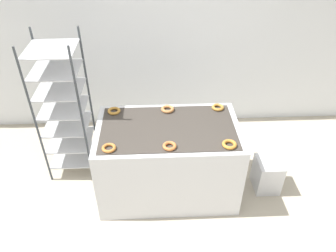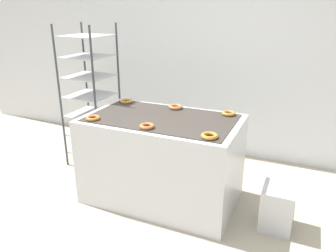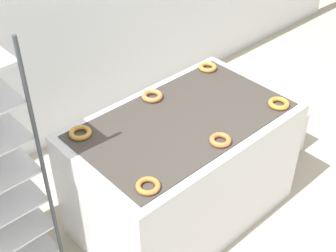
# 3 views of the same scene
# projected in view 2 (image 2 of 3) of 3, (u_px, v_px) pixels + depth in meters

# --- Properties ---
(ground_plane) EXTENTS (14.00, 14.00, 0.00)m
(ground_plane) POSITION_uv_depth(u_px,v_px,m) (129.00, 236.00, 2.89)
(ground_plane) COLOR #B2A893
(wall_back) EXTENTS (8.00, 0.05, 2.80)m
(wall_back) POSITION_uv_depth(u_px,v_px,m) (207.00, 48.00, 4.24)
(wall_back) COLOR silver
(wall_back) RESTS_ON ground_plane
(fryer_machine) EXTENTS (1.52, 0.91, 0.89)m
(fryer_machine) POSITION_uv_depth(u_px,v_px,m) (162.00, 159.00, 3.35)
(fryer_machine) COLOR silver
(fryer_machine) RESTS_ON ground_plane
(baking_rack_cart) EXTENTS (0.53, 0.54, 1.73)m
(baking_rack_cart) POSITION_uv_depth(u_px,v_px,m) (91.00, 95.00, 4.03)
(baking_rack_cart) COLOR #33383D
(baking_rack_cart) RESTS_ON ground_plane
(glaze_bin) EXTENTS (0.28, 0.32, 0.40)m
(glaze_bin) POSITION_uv_depth(u_px,v_px,m) (277.00, 207.00, 2.96)
(glaze_bin) COLOR silver
(glaze_bin) RESTS_ON ground_plane
(donut_near_left) EXTENTS (0.14, 0.14, 0.03)m
(donut_near_left) POSITION_uv_depth(u_px,v_px,m) (93.00, 118.00, 3.13)
(donut_near_left) COLOR #BF7031
(donut_near_left) RESTS_ON fryer_machine
(donut_near_center) EXTENTS (0.13, 0.13, 0.03)m
(donut_near_center) POSITION_uv_depth(u_px,v_px,m) (147.00, 126.00, 2.91)
(donut_near_center) COLOR #BD6934
(donut_near_center) RESTS_ON fryer_machine
(donut_near_right) EXTENTS (0.14, 0.14, 0.03)m
(donut_near_right) POSITION_uv_depth(u_px,v_px,m) (209.00, 136.00, 2.69)
(donut_near_right) COLOR #BD792D
(donut_near_right) RESTS_ON fryer_machine
(donut_far_left) EXTENTS (0.14, 0.14, 0.03)m
(donut_far_left) POSITION_uv_depth(u_px,v_px,m) (126.00, 101.00, 3.68)
(donut_far_left) COLOR #B57E31
(donut_far_left) RESTS_ON fryer_machine
(donut_far_center) EXTENTS (0.15, 0.15, 0.04)m
(donut_far_center) POSITION_uv_depth(u_px,v_px,m) (175.00, 107.00, 3.46)
(donut_far_center) COLOR #B0703E
(donut_far_center) RESTS_ON fryer_machine
(donut_far_right) EXTENTS (0.14, 0.14, 0.03)m
(donut_far_right) POSITION_uv_depth(u_px,v_px,m) (229.00, 113.00, 3.26)
(donut_far_right) COLOR #B07830
(donut_far_right) RESTS_ON fryer_machine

